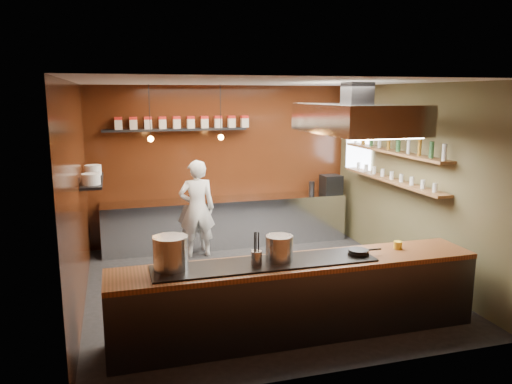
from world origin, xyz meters
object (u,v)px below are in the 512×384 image
object	(u,v)px
extractor_hood	(356,118)
stockpot_small	(279,248)
stockpot_large	(171,253)
chef	(197,209)
espresso_machine	(331,184)

from	to	relation	value
extractor_hood	stockpot_small	world-z (taller)	extractor_hood
stockpot_small	extractor_hood	bearing A→B (deg)	37.64
stockpot_small	stockpot_large	bearing A→B (deg)	177.46
stockpot_small	chef	distance (m)	3.28
stockpot_small	espresso_machine	size ratio (longest dim) A/B	0.87
espresso_machine	chef	xyz separation A→B (m)	(-2.75, -0.44, -0.22)
espresso_machine	extractor_hood	bearing A→B (deg)	-108.99
stockpot_large	chef	world-z (taller)	chef
stockpot_small	espresso_machine	bearing A→B (deg)	57.72
stockpot_small	chef	size ratio (longest dim) A/B	0.18
extractor_hood	stockpot_large	world-z (taller)	extractor_hood
stockpot_small	chef	bearing A→B (deg)	97.47
extractor_hood	espresso_machine	world-z (taller)	extractor_hood
espresso_machine	chef	world-z (taller)	chef
stockpot_large	espresso_machine	bearing A→B (deg)	45.52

